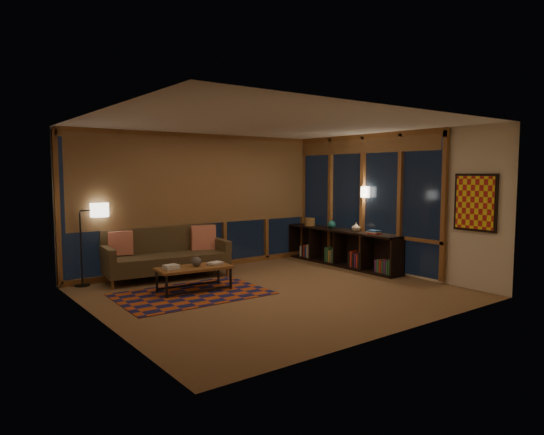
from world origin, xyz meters
TOP-DOWN VIEW (x-y plane):
  - floor at (0.00, 0.00)m, footprint 5.50×5.00m
  - ceiling at (0.00, 0.00)m, footprint 5.50×5.00m
  - walls at (0.00, 0.00)m, footprint 5.51×5.01m
  - window_wall_back at (0.00, 2.43)m, footprint 5.30×0.16m
  - window_wall_right at (2.68, 0.60)m, footprint 0.16×3.70m
  - wall_art at (2.71, -1.85)m, footprint 0.06×0.74m
  - wall_sconce at (2.62, 0.45)m, footprint 0.12×0.18m
  - sofa at (-0.96, 2.00)m, footprint 2.29×1.13m
  - pillow_left at (-1.69, 2.30)m, footprint 0.45×0.25m
  - pillow_right at (-0.15, 2.07)m, footprint 0.49×0.28m
  - area_rug at (-1.14, 0.67)m, footprint 2.35×1.60m
  - coffee_table at (-1.00, 0.84)m, footprint 1.25×0.65m
  - book_stack_a at (-1.39, 0.90)m, footprint 0.24×0.20m
  - book_stack_b at (-0.63, 0.80)m, footprint 0.30×0.26m
  - ceramic_pot at (-0.95, 0.85)m, footprint 0.19×0.19m
  - floor_lamp at (-2.37, 2.32)m, footprint 0.49×0.33m
  - bookshelf at (2.49, 1.00)m, footprint 0.40×3.01m
  - basket at (2.47, 1.94)m, footprint 0.24×0.24m
  - teal_bowl at (2.49, 1.27)m, footprint 0.21×0.21m
  - vase at (2.49, 0.56)m, footprint 0.19×0.19m
  - shelf_book_stack at (2.49, 0.09)m, footprint 0.18×0.23m

SIDE VIEW (x-z plane):
  - floor at x=0.00m, z-range -0.01..0.01m
  - area_rug at x=-1.14m, z-range 0.00..0.01m
  - coffee_table at x=-1.00m, z-range 0.00..0.40m
  - bookshelf at x=2.49m, z-range 0.00..0.75m
  - book_stack_b at x=-0.63m, z-range 0.40..0.45m
  - book_stack_a at x=-1.39m, z-range 0.40..0.47m
  - sofa at x=-0.96m, z-range 0.00..0.90m
  - ceramic_pot at x=-0.95m, z-range 0.40..0.56m
  - pillow_left at x=-1.69m, z-range 0.45..0.88m
  - pillow_right at x=-0.15m, z-range 0.45..0.91m
  - floor_lamp at x=-2.37m, z-range 0.00..1.42m
  - shelf_book_stack at x=2.49m, z-range 0.75..0.82m
  - teal_bowl at x=2.49m, z-range 0.75..0.92m
  - basket at x=2.47m, z-range 0.75..0.93m
  - vase at x=2.49m, z-range 0.75..0.94m
  - walls at x=0.00m, z-range 0.00..2.70m
  - window_wall_back at x=0.00m, z-range 0.05..2.65m
  - window_wall_right at x=2.68m, z-range 0.05..2.65m
  - wall_art at x=2.71m, z-range 0.98..1.92m
  - wall_sconce at x=2.62m, z-range 1.44..1.66m
  - ceiling at x=0.00m, z-range 2.70..2.71m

